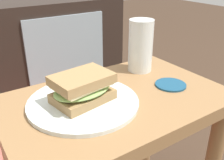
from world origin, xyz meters
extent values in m
cube|color=olive|center=(0.00, 0.00, 0.44)|extent=(0.56, 0.36, 0.04)
cylinder|color=olive|center=(0.25, 0.14, 0.21)|extent=(0.04, 0.04, 0.43)
cube|color=black|center=(0.07, 0.95, 0.29)|extent=(0.96, 0.44, 0.58)
cube|color=#8C9EA8|center=(0.19, 0.72, 0.30)|extent=(0.43, 0.01, 0.44)
cylinder|color=silver|center=(-0.08, 0.01, 0.47)|extent=(0.26, 0.26, 0.01)
cube|color=#9E7A4C|center=(-0.08, 0.01, 0.48)|extent=(0.15, 0.11, 0.02)
ellipsoid|color=#8CB260|center=(-0.08, 0.01, 0.50)|extent=(0.16, 0.12, 0.02)
cube|color=beige|center=(-0.08, 0.01, 0.51)|extent=(0.13, 0.11, 0.01)
cube|color=#9E7A4C|center=(-0.08, 0.01, 0.53)|extent=(0.14, 0.11, 0.02)
cylinder|color=silver|center=(0.16, 0.10, 0.54)|extent=(0.07, 0.07, 0.16)
cylinder|color=orange|center=(0.16, 0.10, 0.53)|extent=(0.07, 0.07, 0.13)
cylinder|color=white|center=(0.16, 0.10, 0.60)|extent=(0.07, 0.07, 0.01)
cylinder|color=navy|center=(0.16, -0.03, 0.46)|extent=(0.08, 0.08, 0.01)
camera|label=1|loc=(-0.32, -0.46, 0.77)|focal=41.43mm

